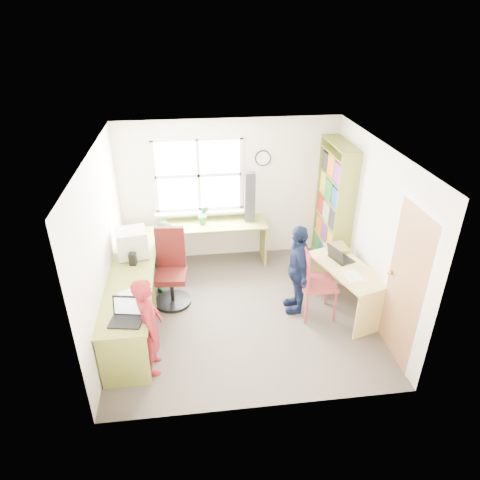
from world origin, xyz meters
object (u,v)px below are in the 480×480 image
(crt_monitor, at_px, (132,243))
(laptop_right, at_px, (339,257))
(person_green, at_px, (168,255))
(l_desk, at_px, (146,305))
(right_desk, at_px, (346,279))
(person_red, at_px, (149,326))
(cd_tower, at_px, (250,197))
(potted_plant, at_px, (203,215))
(wooden_chair, at_px, (313,280))
(swivel_chair, at_px, (171,272))
(laptop_left, at_px, (127,315))
(person_navy, at_px, (298,269))
(bookshelf, at_px, (334,209))

(crt_monitor, height_order, laptop_right, crt_monitor)
(laptop_right, distance_m, person_green, 2.55)
(l_desk, relative_size, person_green, 2.62)
(right_desk, bearing_deg, person_red, -179.68)
(cd_tower, distance_m, potted_plant, 0.81)
(potted_plant, distance_m, person_red, 2.51)
(crt_monitor, relative_size, person_red, 0.37)
(crt_monitor, bearing_deg, right_desk, -21.90)
(crt_monitor, bearing_deg, laptop_right, -18.03)
(wooden_chair, xyz_separation_m, laptop_right, (0.44, 0.26, 0.18))
(swivel_chair, bearing_deg, laptop_left, -103.60)
(right_desk, bearing_deg, cd_tower, 109.06)
(crt_monitor, bearing_deg, l_desk, -85.91)
(l_desk, height_order, person_red, person_red)
(person_green, bearing_deg, swivel_chair, -149.74)
(laptop_left, bearing_deg, potted_plant, 77.65)
(wooden_chair, height_order, person_navy, person_navy)
(bookshelf, height_order, wooden_chair, bookshelf)
(wooden_chair, distance_m, person_red, 2.31)
(l_desk, distance_m, person_red, 0.70)
(right_desk, distance_m, swivel_chair, 2.51)
(crt_monitor, distance_m, laptop_left, 1.45)
(person_red, bearing_deg, cd_tower, -38.12)
(right_desk, relative_size, laptop_right, 3.31)
(swivel_chair, distance_m, wooden_chair, 2.04)
(right_desk, bearing_deg, bookshelf, 65.00)
(cd_tower, xyz_separation_m, person_navy, (0.47, -1.48, -0.50))
(bookshelf, height_order, person_navy, bookshelf)
(cd_tower, relative_size, person_green, 0.75)
(l_desk, relative_size, person_navy, 2.19)
(l_desk, height_order, wooden_chair, wooden_chair)
(potted_plant, xyz_separation_m, person_navy, (1.24, -1.44, -0.24))
(bookshelf, bearing_deg, cd_tower, 168.03)
(l_desk, distance_m, laptop_left, 0.74)
(right_desk, height_order, swivel_chair, swivel_chair)
(l_desk, relative_size, crt_monitor, 6.25)
(right_desk, bearing_deg, wooden_chair, 168.12)
(bookshelf, relative_size, cd_tower, 2.50)
(crt_monitor, xyz_separation_m, laptop_right, (2.91, -0.42, -0.19))
(bookshelf, distance_m, person_navy, 1.51)
(potted_plant, bearing_deg, person_red, -107.60)
(cd_tower, bearing_deg, wooden_chair, -64.60)
(wooden_chair, distance_m, person_navy, 0.26)
(right_desk, xyz_separation_m, bookshelf, (0.18, 1.30, 0.49))
(swivel_chair, xyz_separation_m, wooden_chair, (1.95, -0.58, 0.09))
(l_desk, height_order, laptop_left, laptop_left)
(cd_tower, bearing_deg, person_red, -118.59)
(laptop_right, relative_size, potted_plant, 1.27)
(bookshelf, bearing_deg, swivel_chair, -163.78)
(person_red, height_order, person_navy, person_navy)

